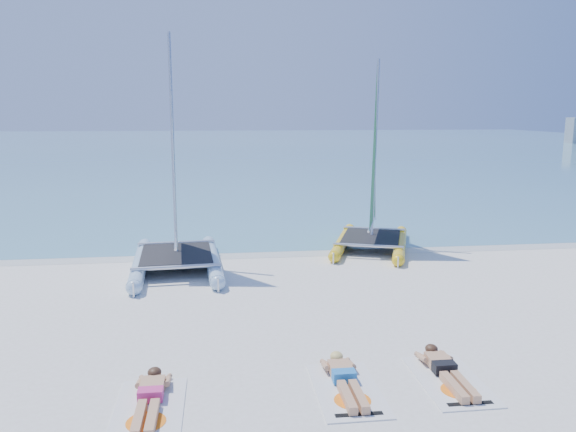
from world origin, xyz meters
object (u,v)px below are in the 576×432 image
sunbather_a (150,396)px  towel_b (347,390)px  towel_a (149,410)px  towel_c (450,381)px  sunbather_b (345,378)px  catamaran_blue (174,196)px  catamaran_yellow (374,186)px  sunbather_c (445,369)px

sunbather_a → towel_b: size_ratio=0.93×
towel_a → towel_c: size_ratio=1.00×
towel_b → sunbather_b: bearing=90.0°
catamaran_blue → towel_a: bearing=-92.8°
towel_a → sunbather_a: sunbather_a is taller
catamaran_yellow → sunbather_a: 11.33m
catamaran_blue → catamaran_yellow: (6.13, 1.93, -0.06)m
sunbather_b → towel_c: (1.71, -0.10, -0.11)m
sunbather_b → sunbather_c: bearing=3.1°
towel_a → towel_c: same height
towel_c → sunbather_c: (0.00, 0.19, 0.11)m
towel_a → sunbather_c: sunbather_c is taller
sunbather_a → towel_c: size_ratio=0.93×
catamaran_yellow → sunbather_c: size_ratio=3.56×
sunbather_a → sunbather_c: bearing=3.9°
towel_a → towel_b: bearing=4.4°
sunbather_a → towel_b: (3.00, 0.04, -0.11)m
catamaran_yellow → towel_a: (-6.00, -9.63, -1.93)m
towel_b → towel_c: (1.71, 0.09, 0.00)m
sunbather_a → sunbather_b: 3.01m
catamaran_blue → towel_b: catamaran_blue is taller
catamaran_yellow → sunbather_c: 9.39m
towel_a → sunbather_c: size_ratio=1.07×
towel_a → towel_c: 4.72m
catamaran_blue → towel_a: (0.13, -7.71, -1.99)m
catamaran_yellow → towel_b: size_ratio=3.32×
towel_a → towel_b: 3.01m
towel_a → sunbather_c: (4.71, 0.51, 0.11)m
towel_a → sunbather_b: sunbather_b is taller
sunbather_a → towel_b: sunbather_a is taller
sunbather_b → towel_c: 1.72m
sunbather_b → sunbather_c: 1.71m
towel_b → catamaran_blue: bearing=112.7°
catamaran_blue → sunbather_c: catamaran_blue is taller
sunbather_a → towel_c: (4.71, 0.13, -0.11)m
sunbather_b → catamaran_yellow: bearing=72.0°
towel_b → towel_a: bearing=-175.6°
catamaran_yellow → towel_a: size_ratio=3.32×
sunbather_a → catamaran_blue: bearing=91.0°
towel_a → sunbather_c: bearing=6.2°
catamaran_yellow → sunbather_c: (-1.29, -9.12, -1.82)m
towel_b → sunbather_b: sunbather_b is taller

